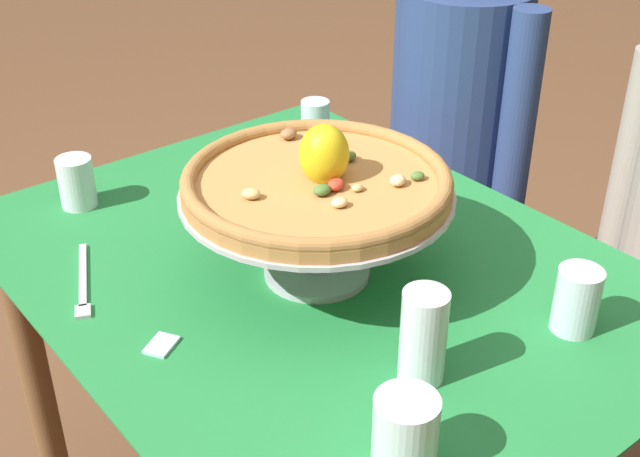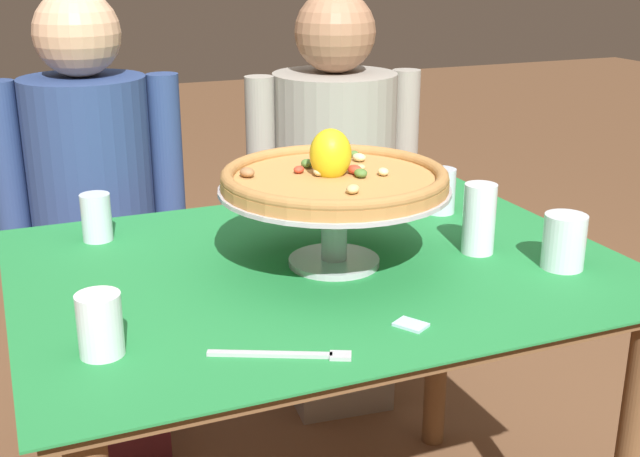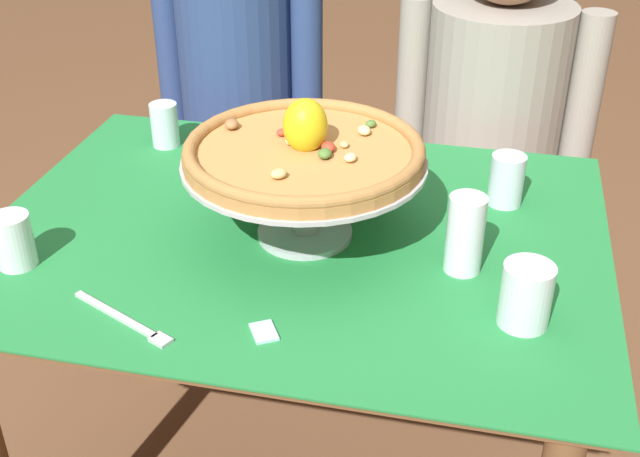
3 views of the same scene
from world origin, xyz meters
The scene contains 12 objects.
dining_table centered at (0.00, 0.00, 0.62)m, with size 1.14×0.87×0.74m.
pizza_stand centered at (0.02, -0.02, 0.85)m, with size 0.43×0.43×0.15m.
pizza centered at (0.02, -0.01, 0.91)m, with size 0.42×0.42×0.11m.
water_glass_front_left centered at (-0.44, -0.22, 0.78)m, with size 0.07×0.07×0.10m.
water_glass_back_right centered at (0.37, 0.19, 0.78)m, with size 0.07×0.07×0.10m.
water_glass_back_left centered at (-0.37, 0.30, 0.78)m, with size 0.06×0.06×0.10m.
water_glass_front_right centered at (0.41, -0.19, 0.78)m, with size 0.08×0.08×0.10m.
water_glass_side_right centered at (0.31, -0.06, 0.80)m, with size 0.06×0.06×0.14m.
dinner_fork centered at (-0.19, -0.33, 0.74)m, with size 0.20×0.11×0.01m.
sugar_packet centered at (0.03, -0.31, 0.74)m, with size 0.05×0.04×0.01m, color silver.
diner_left centered at (-0.34, 0.70, 0.58)m, with size 0.46×0.34×1.22m.
diner_right centered at (0.34, 0.71, 0.59)m, with size 0.50×0.38×1.21m.
Camera 3 is at (0.33, -1.25, 1.51)m, focal length 45.43 mm.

